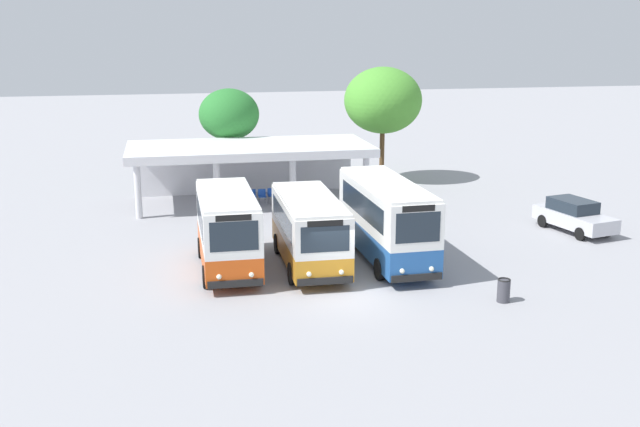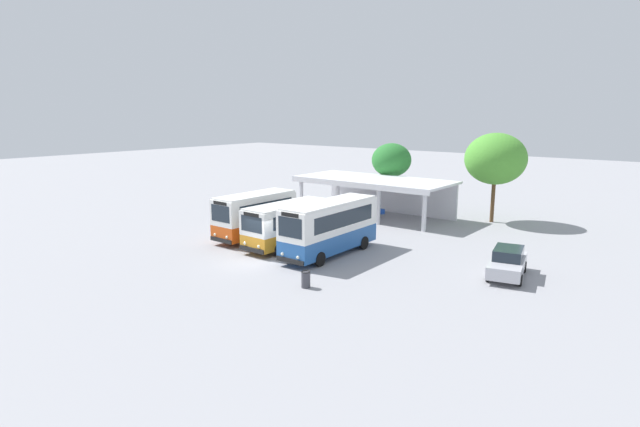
# 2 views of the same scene
# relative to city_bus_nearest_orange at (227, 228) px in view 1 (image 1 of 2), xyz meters

# --- Properties ---
(ground_plane) EXTENTS (180.00, 180.00, 0.00)m
(ground_plane) POSITION_rel_city_bus_nearest_orange_xyz_m (4.11, -4.17, -1.84)
(ground_plane) COLOR #939399
(city_bus_nearest_orange) EXTENTS (2.38, 6.68, 3.34)m
(city_bus_nearest_orange) POSITION_rel_city_bus_nearest_orange_xyz_m (0.00, 0.00, 0.00)
(city_bus_nearest_orange) COLOR black
(city_bus_nearest_orange) RESTS_ON ground
(city_bus_second_in_row) EXTENTS (2.50, 7.09, 3.04)m
(city_bus_second_in_row) POSITION_rel_city_bus_nearest_orange_xyz_m (3.45, -0.20, -0.15)
(city_bus_second_in_row) COLOR black
(city_bus_second_in_row) RESTS_ON ground
(city_bus_middle_cream) EXTENTS (2.43, 8.10, 3.52)m
(city_bus_middle_cream) POSITION_rel_city_bus_nearest_orange_xyz_m (6.90, -0.03, 0.10)
(city_bus_middle_cream) COLOR black
(city_bus_middle_cream) RESTS_ON ground
(parked_car_flank) EXTENTS (2.65, 4.63, 1.62)m
(parked_car_flank) POSITION_rel_city_bus_nearest_orange_xyz_m (17.51, 2.65, -1.01)
(parked_car_flank) COLOR black
(parked_car_flank) RESTS_ON ground
(terminal_canopy) EXTENTS (13.87, 6.19, 3.40)m
(terminal_canopy) POSITION_rel_city_bus_nearest_orange_xyz_m (2.35, 12.99, 0.83)
(terminal_canopy) COLOR silver
(terminal_canopy) RESTS_ON ground
(waiting_chair_end_by_column) EXTENTS (0.44, 0.44, 0.86)m
(waiting_chair_end_by_column) POSITION_rel_city_bus_nearest_orange_xyz_m (1.27, 11.77, -1.32)
(waiting_chair_end_by_column) COLOR slate
(waiting_chair_end_by_column) RESTS_ON ground
(waiting_chair_second_from_end) EXTENTS (0.44, 0.44, 0.86)m
(waiting_chair_second_from_end) POSITION_rel_city_bus_nearest_orange_xyz_m (1.83, 11.80, -1.32)
(waiting_chair_second_from_end) COLOR slate
(waiting_chair_second_from_end) RESTS_ON ground
(waiting_chair_middle_seat) EXTENTS (0.44, 0.44, 0.86)m
(waiting_chair_middle_seat) POSITION_rel_city_bus_nearest_orange_xyz_m (2.40, 11.83, -1.32)
(waiting_chair_middle_seat) COLOR slate
(waiting_chair_middle_seat) RESTS_ON ground
(waiting_chair_fourth_seat) EXTENTS (0.44, 0.44, 0.86)m
(waiting_chair_fourth_seat) POSITION_rel_city_bus_nearest_orange_xyz_m (2.97, 11.78, -1.32)
(waiting_chair_fourth_seat) COLOR slate
(waiting_chair_fourth_seat) RESTS_ON ground
(waiting_chair_fifth_seat) EXTENTS (0.44, 0.44, 0.86)m
(waiting_chair_fifth_seat) POSITION_rel_city_bus_nearest_orange_xyz_m (3.53, 11.90, -1.32)
(waiting_chair_fifth_seat) COLOR slate
(waiting_chair_fifth_seat) RESTS_ON ground
(roadside_tree_behind_canopy) EXTENTS (3.75, 3.75, 6.28)m
(roadside_tree_behind_canopy) POSITION_rel_city_bus_nearest_orange_xyz_m (1.60, 16.58, 2.82)
(roadside_tree_behind_canopy) COLOR brown
(roadside_tree_behind_canopy) RESTS_ON ground
(roadside_tree_east_of_canopy) EXTENTS (5.03, 5.03, 7.50)m
(roadside_tree_east_of_canopy) POSITION_rel_city_bus_nearest_orange_xyz_m (11.54, 16.56, 3.51)
(roadside_tree_east_of_canopy) COLOR brown
(roadside_tree_east_of_canopy) RESTS_ON ground
(litter_bin_apron) EXTENTS (0.49, 0.49, 0.90)m
(litter_bin_apron) POSITION_rel_city_bus_nearest_orange_xyz_m (9.76, -5.88, -1.38)
(litter_bin_apron) COLOR #3F3F47
(litter_bin_apron) RESTS_ON ground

